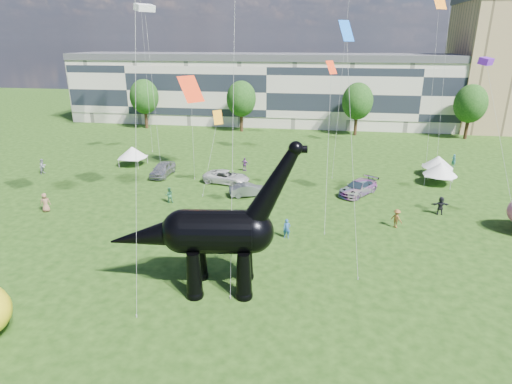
# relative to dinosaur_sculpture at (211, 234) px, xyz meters

# --- Properties ---
(ground) EXTENTS (220.00, 220.00, 0.00)m
(ground) POSITION_rel_dinosaur_sculpture_xyz_m (4.21, -2.46, -3.98)
(ground) COLOR #16330C
(ground) RESTS_ON ground
(terrace_row) EXTENTS (78.00, 11.00, 12.00)m
(terrace_row) POSITION_rel_dinosaur_sculpture_xyz_m (-3.79, 59.54, 2.02)
(terrace_row) COLOR beige
(terrace_row) RESTS_ON ground
(tree_far_left) EXTENTS (5.20, 5.20, 9.44)m
(tree_far_left) POSITION_rel_dinosaur_sculpture_xyz_m (-25.79, 50.54, 2.32)
(tree_far_left) COLOR #382314
(tree_far_left) RESTS_ON ground
(tree_mid_left) EXTENTS (5.20, 5.20, 9.44)m
(tree_mid_left) POSITION_rel_dinosaur_sculpture_xyz_m (-7.79, 50.54, 2.32)
(tree_mid_left) COLOR #382314
(tree_mid_left) RESTS_ON ground
(tree_mid_right) EXTENTS (5.20, 5.20, 9.44)m
(tree_mid_right) POSITION_rel_dinosaur_sculpture_xyz_m (12.21, 50.54, 2.32)
(tree_mid_right) COLOR #382314
(tree_mid_right) RESTS_ON ground
(tree_far_right) EXTENTS (5.20, 5.20, 9.44)m
(tree_far_right) POSITION_rel_dinosaur_sculpture_xyz_m (30.21, 50.54, 2.32)
(tree_far_right) COLOR #382314
(tree_far_right) RESTS_ON ground
(dinosaur_sculpture) EXTENTS (12.94, 4.11, 10.53)m
(dinosaur_sculpture) POSITION_rel_dinosaur_sculpture_xyz_m (0.00, 0.00, 0.00)
(dinosaur_sculpture) COLOR black
(dinosaur_sculpture) RESTS_ON ground
(car_silver) EXTENTS (2.08, 4.96, 1.68)m
(car_silver) POSITION_rel_dinosaur_sculpture_xyz_m (-12.30, 23.13, -3.14)
(car_silver) COLOR #AAABAF
(car_silver) RESTS_ON ground
(car_grey) EXTENTS (4.35, 2.78, 1.35)m
(car_grey) POSITION_rel_dinosaur_sculpture_xyz_m (-0.69, 17.86, -3.30)
(car_grey) COLOR slate
(car_grey) RESTS_ON ground
(car_white) EXTENTS (5.71, 3.42, 1.48)m
(car_white) POSITION_rel_dinosaur_sculpture_xyz_m (-3.99, 21.65, -3.23)
(car_white) COLOR silver
(car_white) RESTS_ON ground
(car_dark) EXTENTS (4.85, 5.59, 1.54)m
(car_dark) POSITION_rel_dinosaur_sculpture_xyz_m (10.86, 20.20, -3.20)
(car_dark) COLOR #595960
(car_dark) RESTS_ON ground
(gazebo_near) EXTENTS (4.77, 4.77, 2.59)m
(gazebo_near) POSITION_rel_dinosaur_sculpture_xyz_m (20.25, 25.13, -2.16)
(gazebo_near) COLOR white
(gazebo_near) RESTS_ON ground
(gazebo_far) EXTENTS (3.78, 3.78, 2.50)m
(gazebo_far) POSITION_rel_dinosaur_sculpture_xyz_m (20.74, 28.51, -2.22)
(gazebo_far) COLOR silver
(gazebo_far) RESTS_ON ground
(gazebo_left) EXTENTS (3.87, 3.87, 2.55)m
(gazebo_left) POSITION_rel_dinosaur_sculpture_xyz_m (-17.77, 26.85, -2.19)
(gazebo_left) COLOR white
(gazebo_left) RESTS_ON ground
(visitors) EXTENTS (51.81, 44.79, 1.88)m
(visitors) POSITION_rel_dinosaur_sculpture_xyz_m (-0.44, 12.38, -3.10)
(visitors) COLOR #653475
(visitors) RESTS_ON ground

